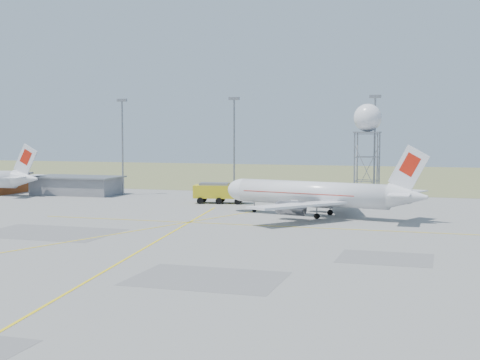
% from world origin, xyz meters
% --- Properties ---
extents(ground, '(400.00, 400.00, 0.00)m').
position_xyz_m(ground, '(0.00, 0.00, 0.00)').
color(ground, gray).
rests_on(ground, ground).
extents(grass_strip, '(400.00, 120.00, 0.03)m').
position_xyz_m(grass_strip, '(0.00, 140.00, 0.01)').
color(grass_strip, '#5F6C3B').
rests_on(grass_strip, ground).
extents(building_grey, '(19.00, 10.00, 3.90)m').
position_xyz_m(building_grey, '(-45.00, 64.00, 1.97)').
color(building_grey, gray).
rests_on(building_grey, ground).
extents(mast_a, '(2.20, 0.50, 20.50)m').
position_xyz_m(mast_a, '(-35.00, 66.00, 12.07)').
color(mast_a, gray).
rests_on(mast_a, ground).
extents(mast_b, '(2.20, 0.50, 20.50)m').
position_xyz_m(mast_b, '(-10.00, 66.00, 12.07)').
color(mast_b, gray).
rests_on(mast_b, ground).
extents(mast_c, '(2.20, 0.50, 20.50)m').
position_xyz_m(mast_c, '(18.00, 66.00, 12.07)').
color(mast_c, gray).
rests_on(mast_c, ground).
extents(airliner_main, '(34.12, 32.59, 11.69)m').
position_xyz_m(airliner_main, '(11.22, 42.60, 3.58)').
color(airliner_main, silver).
rests_on(airliner_main, ground).
extents(radar_tower, '(5.17, 5.17, 18.72)m').
position_xyz_m(radar_tower, '(17.00, 62.66, 10.50)').
color(radar_tower, gray).
rests_on(radar_tower, ground).
extents(fire_truck, '(10.43, 5.34, 4.00)m').
position_xyz_m(fire_truck, '(-9.45, 56.58, 1.92)').
color(fire_truck, gold).
rests_on(fire_truck, ground).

